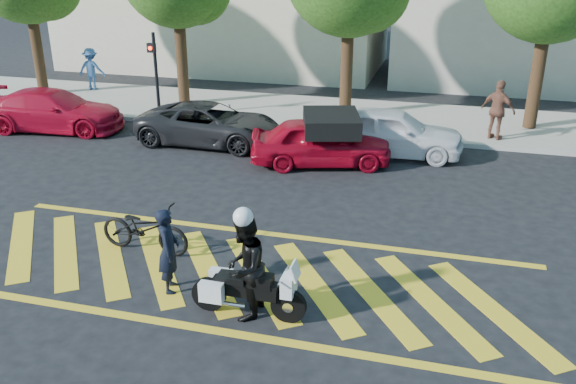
% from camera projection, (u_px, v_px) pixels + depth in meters
% --- Properties ---
extents(ground, '(90.00, 90.00, 0.00)m').
position_uv_depth(ground, '(236.00, 274.00, 12.14)').
color(ground, black).
rests_on(ground, ground).
extents(sidewalk, '(60.00, 5.00, 0.15)m').
position_uv_depth(sidewalk, '(345.00, 116.00, 22.81)').
color(sidewalk, '#9E998E').
rests_on(sidewalk, ground).
extents(crosswalk, '(12.33, 4.00, 0.01)m').
position_uv_depth(crosswalk, '(234.00, 274.00, 12.15)').
color(crosswalk, yellow).
rests_on(crosswalk, ground).
extents(signal_pole, '(0.28, 0.43, 3.20)m').
position_uv_depth(signal_pole, '(155.00, 69.00, 21.68)').
color(signal_pole, black).
rests_on(signal_pole, ground).
extents(officer_bike, '(0.58, 0.71, 1.67)m').
position_uv_depth(officer_bike, '(169.00, 250.00, 11.29)').
color(officer_bike, black).
rests_on(officer_bike, ground).
extents(bicycle, '(2.07, 0.83, 1.07)m').
position_uv_depth(bicycle, '(145.00, 228.00, 12.85)').
color(bicycle, black).
rests_on(bicycle, ground).
extents(police_motorcycle, '(2.10, 0.66, 0.93)m').
position_uv_depth(police_motorcycle, '(246.00, 290.00, 10.63)').
color(police_motorcycle, black).
rests_on(police_motorcycle, ground).
extents(officer_moto, '(0.73, 0.93, 1.92)m').
position_uv_depth(officer_moto, '(245.00, 267.00, 10.46)').
color(officer_moto, black).
rests_on(officer_moto, ground).
extents(red_convertible, '(4.40, 2.70, 1.40)m').
position_uv_depth(red_convertible, '(321.00, 142.00, 17.84)').
color(red_convertible, '#A8071D').
rests_on(red_convertible, ground).
extents(parked_left, '(5.08, 2.58, 1.41)m').
position_uv_depth(parked_left, '(53.00, 110.00, 21.15)').
color(parked_left, '#BA0B27').
rests_on(parked_left, ground).
extents(parked_mid_left, '(4.77, 2.25, 1.32)m').
position_uv_depth(parked_mid_left, '(210.00, 124.00, 19.74)').
color(parked_mid_left, black).
rests_on(parked_mid_left, ground).
extents(parked_mid_right, '(4.44, 1.96, 1.48)m').
position_uv_depth(parked_mid_right, '(391.00, 132.00, 18.64)').
color(parked_mid_right, white).
rests_on(parked_mid_right, ground).
extents(pedestrian_left, '(1.23, 0.82, 1.78)m').
position_uv_depth(pedestrian_left, '(91.00, 69.00, 26.26)').
color(pedestrian_left, '#38609B').
rests_on(pedestrian_left, sidewalk).
extents(pedestrian_right, '(1.22, 0.95, 1.93)m').
position_uv_depth(pedestrian_right, '(498.00, 110.00, 19.57)').
color(pedestrian_right, brown).
rests_on(pedestrian_right, sidewalk).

